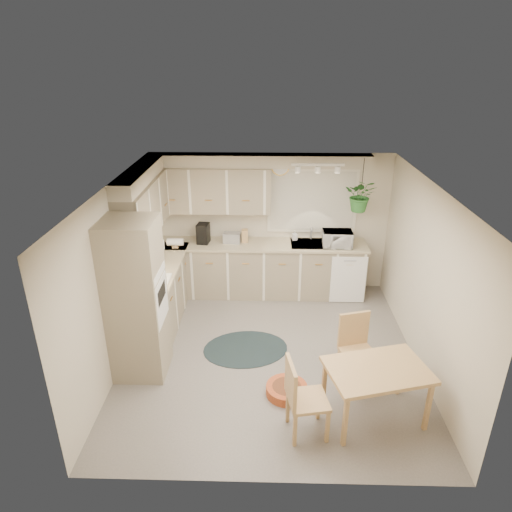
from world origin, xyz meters
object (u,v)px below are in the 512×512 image
dining_table (375,393)px  braided_rug (246,349)px  chair_back (359,352)px  pet_bed (287,390)px  microwave (337,237)px  chair_left (308,398)px

dining_table → braided_rug: 2.03m
chair_back → pet_bed: 1.01m
chair_back → microwave: (-0.01, 2.26, 0.65)m
pet_bed → microwave: (0.89, 2.52, 1.04)m
pet_bed → microwave: microwave is taller
chair_back → microwave: microwave is taller
chair_left → microwave: (0.69, 3.12, 0.64)m
dining_table → chair_left: bearing=-163.1°
chair_back → chair_left: bearing=35.5°
pet_bed → chair_back: bearing=16.1°
dining_table → pet_bed: dining_table is taller
dining_table → braided_rug: dining_table is taller
chair_back → braided_rug: (-1.45, 0.66, -0.45)m
chair_left → pet_bed: bearing=-171.8°
chair_left → dining_table: bearing=96.8°
chair_left → pet_bed: 0.75m
chair_back → dining_table: bearing=81.3°
dining_table → microwave: bearing=91.6°
chair_back → pet_bed: (-0.90, -0.26, -0.40)m
chair_left → microwave: 3.26m
pet_bed → microwave: size_ratio=1.07×
pet_bed → braided_rug: bearing=120.9°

